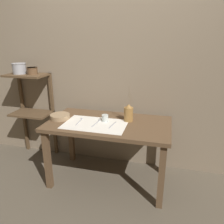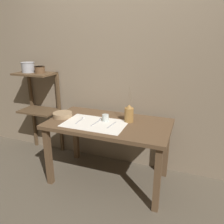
{
  "view_description": "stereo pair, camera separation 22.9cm",
  "coord_description": "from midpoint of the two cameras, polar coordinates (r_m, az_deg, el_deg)",
  "views": [
    {
      "loc": [
        0.59,
        -2.1,
        1.58
      ],
      "look_at": [
        0.04,
        0.0,
        0.84
      ],
      "focal_mm": 35.0,
      "sensor_mm": 36.0,
      "label": 1
    },
    {
      "loc": [
        0.81,
        -2.03,
        1.58
      ],
      "look_at": [
        0.04,
        0.0,
        0.84
      ],
      "focal_mm": 35.0,
      "sensor_mm": 36.0,
      "label": 2
    }
  ],
  "objects": [
    {
      "name": "metal_pot_large",
      "position": [
        3.04,
        -25.14,
        10.3
      ],
      "size": [
        0.17,
        0.17,
        0.13
      ],
      "color": "#A8A8AD",
      "rests_on": "wooden_shelf_unit"
    },
    {
      "name": "wooden_shelf_unit",
      "position": [
        3.09,
        -22.25,
        2.79
      ],
      "size": [
        0.5,
        0.32,
        1.15
      ],
      "color": "brown",
      "rests_on": "ground_plane"
    },
    {
      "name": "glass_tumbler_near",
      "position": [
        2.36,
        -4.62,
        -1.61
      ],
      "size": [
        0.07,
        0.07,
        0.07
      ],
      "color": "silver",
      "rests_on": "wooden_table"
    },
    {
      "name": "linen_cloth",
      "position": [
        2.31,
        -7.3,
        -3.22
      ],
      "size": [
        0.66,
        0.41,
        0.0
      ],
      "color": "white",
      "rests_on": "wooden_table"
    },
    {
      "name": "spoon_inner",
      "position": [
        2.43,
        -10.87,
        -2.12
      ],
      "size": [
        0.03,
        0.2,
        0.02
      ],
      "color": "#A8A8AD",
      "rests_on": "wooden_table"
    },
    {
      "name": "stone_wall_back",
      "position": [
        2.66,
        -0.71,
        10.62
      ],
      "size": [
        7.0,
        0.06,
        2.4
      ],
      "color": "gray",
      "rests_on": "ground_plane"
    },
    {
      "name": "ground_plane",
      "position": [
        2.69,
        -3.37,
        -17.12
      ],
      "size": [
        12.0,
        12.0,
        0.0
      ],
      "primitive_type": "plane",
      "color": "brown"
    },
    {
      "name": "spoon_outer",
      "position": [
        2.36,
        -6.46,
        -2.56
      ],
      "size": [
        0.04,
        0.2,
        0.02
      ],
      "color": "#A8A8AD",
      "rests_on": "wooden_table"
    },
    {
      "name": "wooden_bowl",
      "position": [
        2.53,
        -15.98,
        -1.19
      ],
      "size": [
        0.22,
        0.22,
        0.05
      ],
      "color": "#9E7F5B",
      "rests_on": "wooden_table"
    },
    {
      "name": "pitcher_with_flowers",
      "position": [
        2.34,
        1.55,
        -0.37
      ],
      "size": [
        0.1,
        0.1,
        0.39
      ],
      "color": "olive",
      "rests_on": "wooden_table"
    },
    {
      "name": "fork_outer",
      "position": [
        2.26,
        -2.79,
        -3.46
      ],
      "size": [
        0.04,
        0.19,
        0.0
      ],
      "color": "#A8A8AD",
      "rests_on": "wooden_table"
    },
    {
      "name": "metal_pot_small",
      "position": [
        2.93,
        -22.3,
        9.97
      ],
      "size": [
        0.13,
        0.13,
        0.09
      ],
      "color": "brown",
      "rests_on": "wooden_shelf_unit"
    },
    {
      "name": "wooden_table",
      "position": [
        2.38,
        -3.66,
        -4.84
      ],
      "size": [
        1.31,
        0.72,
        0.72
      ],
      "color": "brown",
      "rests_on": "ground_plane"
    }
  ]
}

